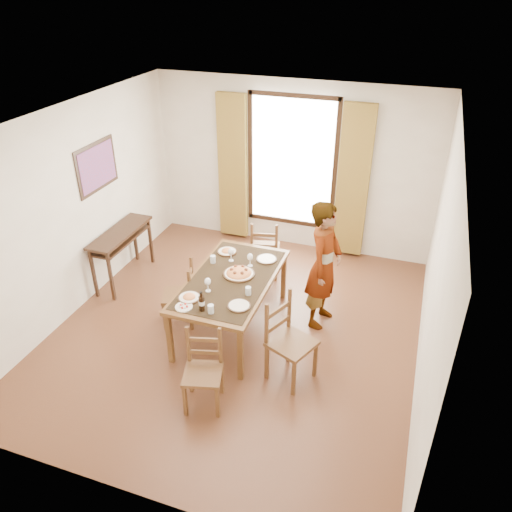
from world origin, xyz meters
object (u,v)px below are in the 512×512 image
(dining_table, at_px, (231,282))
(pasta_platter, at_px, (239,271))
(console_table, at_px, (121,238))
(man, at_px, (324,265))

(dining_table, height_order, pasta_platter, pasta_platter)
(pasta_platter, bearing_deg, dining_table, -122.09)
(console_table, height_order, pasta_platter, pasta_platter)
(man, xyz_separation_m, pasta_platter, (-0.99, -0.41, -0.05))
(man, bearing_deg, pasta_platter, 121.19)
(console_table, distance_m, pasta_platter, 2.07)
(dining_table, xyz_separation_m, pasta_platter, (0.07, 0.10, 0.11))
(console_table, bearing_deg, dining_table, -16.33)
(dining_table, bearing_deg, pasta_platter, 57.91)
(dining_table, bearing_deg, man, 25.85)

